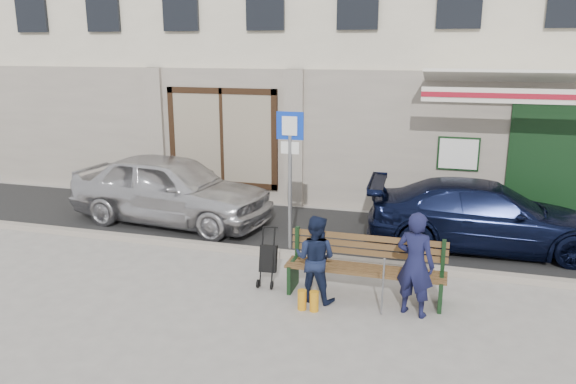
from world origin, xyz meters
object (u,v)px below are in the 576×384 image
at_px(car_navy, 486,216).
at_px(parking_sign, 290,161).
at_px(man, 415,264).
at_px(bench, 362,268).
at_px(woman, 315,258).
at_px(car_silver, 171,189).
at_px(stroller, 268,260).

xyz_separation_m(car_navy, parking_sign, (-3.42, -1.36, 1.11)).
relative_size(car_navy, man, 2.88).
xyz_separation_m(parking_sign, bench, (1.54, -1.42, -1.29)).
distance_m(car_navy, parking_sign, 3.85).
relative_size(bench, woman, 1.82).
height_order(car_silver, parking_sign, parking_sign).
distance_m(car_navy, woman, 3.99).
relative_size(car_silver, woman, 3.34).
height_order(car_silver, woman, car_silver).
bearing_deg(stroller, car_navy, 33.84).
bearing_deg(car_navy, parking_sign, 108.68).
relative_size(car_silver, stroller, 4.74).
xyz_separation_m(car_navy, man, (-1.09, -3.15, 0.12)).
relative_size(woman, stroller, 1.42).
bearing_deg(man, bench, -5.60).
relative_size(man, woman, 1.15).
height_order(bench, man, man).
bearing_deg(car_navy, car_silver, 88.77).
height_order(car_navy, parking_sign, parking_sign).
relative_size(parking_sign, man, 1.72).
bearing_deg(car_silver, man, -112.65).
bearing_deg(stroller, bench, -6.86).
relative_size(bench, man, 1.58).
relative_size(car_silver, bench, 1.84).
bearing_deg(car_navy, man, 157.93).
bearing_deg(parking_sign, woman, -62.32).
bearing_deg(parking_sign, car_navy, 22.15).
height_order(car_navy, stroller, car_navy).
xyz_separation_m(car_navy, bench, (-1.88, -2.78, -0.18)).
height_order(car_navy, woman, woman).
bearing_deg(man, stroller, 8.88).
relative_size(car_navy, stroller, 4.69).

